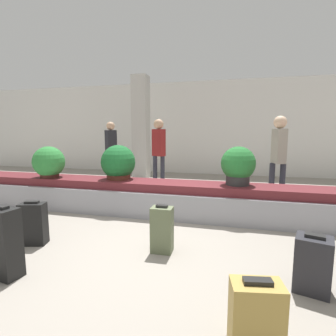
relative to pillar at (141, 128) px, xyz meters
name	(u,v)px	position (x,y,z in m)	size (l,w,h in m)	color
ground_plane	(138,250)	(1.77, -4.96, -1.60)	(18.00, 18.00, 0.00)	gray
back_wall	(202,128)	(1.77, 1.36, 0.00)	(18.00, 0.06, 3.20)	silver
carousel	(168,199)	(1.77, -3.47, -1.32)	(8.81, 0.78, 0.59)	gray
pillar	(141,128)	(0.00, 0.00, 0.00)	(0.47, 0.47, 3.20)	beige
suitcase_0	(3,242)	(0.66, -5.86, -1.24)	(0.38, 0.26, 0.75)	black
suitcase_1	(33,224)	(0.37, -5.13, -1.32)	(0.35, 0.25, 0.58)	black
suitcase_2	(256,315)	(3.08, -6.17, -1.36)	(0.38, 0.27, 0.50)	#A3843D
suitcase_3	(162,229)	(2.07, -4.93, -1.32)	(0.26, 0.19, 0.59)	#5B6647
suitcase_4	(313,264)	(3.63, -5.36, -1.34)	(0.37, 0.33, 0.55)	#232328
potted_plant_0	(49,163)	(-0.59, -3.58, -0.72)	(0.60, 0.60, 0.61)	#381914
potted_plant_1	(238,166)	(2.96, -3.42, -0.69)	(0.57, 0.57, 0.64)	#2D2D2D
potted_plant_2	(118,163)	(0.79, -3.40, -0.71)	(0.64, 0.64, 0.64)	#4C2319
traveler_0	(159,147)	(1.01, -1.47, -0.51)	(0.37, 0.31, 1.79)	#282833
traveler_1	(111,145)	(-0.73, -0.64, -0.53)	(0.31, 0.37, 1.77)	#282833
traveler_2	(279,152)	(3.74, -2.35, -0.52)	(0.31, 0.36, 1.78)	#282833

